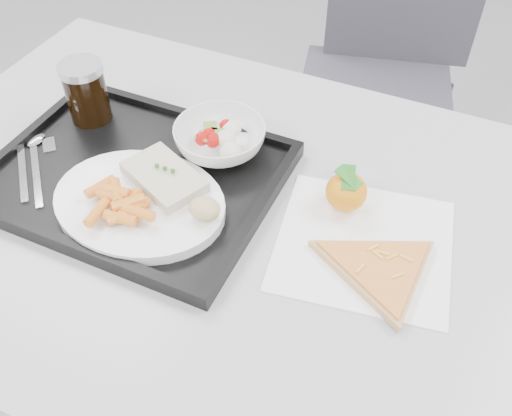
# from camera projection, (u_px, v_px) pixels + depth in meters

# --- Properties ---
(table) EXTENTS (1.20, 0.80, 0.75)m
(table) POSITION_uv_depth(u_px,v_px,m) (239.00, 240.00, 0.93)
(table) COLOR #BCBCBF
(table) RESTS_ON ground
(chair) EXTENTS (0.51, 0.51, 0.93)m
(chair) POSITION_uv_depth(u_px,v_px,m) (387.00, 55.00, 1.59)
(chair) COLOR #36353D
(chair) RESTS_ON ground
(tray) EXTENTS (0.45, 0.35, 0.03)m
(tray) POSITION_uv_depth(u_px,v_px,m) (135.00, 177.00, 0.92)
(tray) COLOR black
(tray) RESTS_ON table
(dinner_plate) EXTENTS (0.27, 0.27, 0.02)m
(dinner_plate) POSITION_uv_depth(u_px,v_px,m) (140.00, 203.00, 0.86)
(dinner_plate) COLOR white
(dinner_plate) RESTS_ON tray
(fish_fillet) EXTENTS (0.15, 0.12, 0.03)m
(fish_fillet) POSITION_uv_depth(u_px,v_px,m) (164.00, 176.00, 0.87)
(fish_fillet) COLOR beige
(fish_fillet) RESTS_ON dinner_plate
(bread_roll) EXTENTS (0.05, 0.04, 0.03)m
(bread_roll) POSITION_uv_depth(u_px,v_px,m) (205.00, 209.00, 0.82)
(bread_roll) COLOR #EFDC8D
(bread_roll) RESTS_ON dinner_plate
(salad_bowl) EXTENTS (0.15, 0.15, 0.05)m
(salad_bowl) POSITION_uv_depth(u_px,v_px,m) (220.00, 139.00, 0.94)
(salad_bowl) COLOR white
(salad_bowl) RESTS_ON tray
(cola_glass) EXTENTS (0.07, 0.07, 0.11)m
(cola_glass) POSITION_uv_depth(u_px,v_px,m) (86.00, 91.00, 0.98)
(cola_glass) COLOR black
(cola_glass) RESTS_ON tray
(cutlery) EXTENTS (0.14, 0.15, 0.01)m
(cutlery) POSITION_uv_depth(u_px,v_px,m) (34.00, 159.00, 0.94)
(cutlery) COLOR silver
(cutlery) RESTS_ON tray
(napkin) EXTENTS (0.29, 0.28, 0.00)m
(napkin) POSITION_uv_depth(u_px,v_px,m) (364.00, 245.00, 0.83)
(napkin) COLOR white
(napkin) RESTS_ON table
(tangerine) EXTENTS (0.07, 0.07, 0.07)m
(tangerine) POSITION_uv_depth(u_px,v_px,m) (346.00, 192.00, 0.86)
(tangerine) COLOR #FF8E01
(tangerine) RESTS_ON napkin
(pizza_slice) EXTENTS (0.23, 0.23, 0.02)m
(pizza_slice) POSITION_uv_depth(u_px,v_px,m) (380.00, 269.00, 0.79)
(pizza_slice) COLOR tan
(pizza_slice) RESTS_ON napkin
(carrot_pile) EXTENTS (0.12, 0.10, 0.02)m
(carrot_pile) POSITION_uv_depth(u_px,v_px,m) (119.00, 203.00, 0.83)
(carrot_pile) COLOR orange
(carrot_pile) RESTS_ON dinner_plate
(salad_contents) EXTENTS (0.09, 0.09, 0.03)m
(salad_contents) POSITION_uv_depth(u_px,v_px,m) (222.00, 138.00, 0.93)
(salad_contents) COLOR #B20C09
(salad_contents) RESTS_ON salad_bowl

